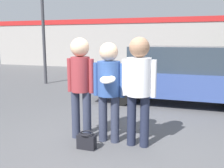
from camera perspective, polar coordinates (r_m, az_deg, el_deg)
ground_plane at (r=4.40m, az=-0.26°, el=-13.42°), size 56.00×56.00×0.00m
storefront_building at (r=14.86m, az=13.21°, el=8.99°), size 24.00×0.22×3.02m
person_left at (r=4.37m, az=-7.20°, el=1.05°), size 0.50×0.33×1.79m
person_middle_with_frisbee at (r=4.20m, az=-0.73°, el=0.17°), size 0.56×0.58×1.71m
person_right at (r=4.03m, az=6.13°, el=0.63°), size 0.56×0.39×1.80m
parked_car_near at (r=7.21m, az=14.99°, el=1.92°), size 4.78×1.77×1.57m
handbag at (r=4.18m, az=-5.84°, el=-12.81°), size 0.30×0.23×0.27m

